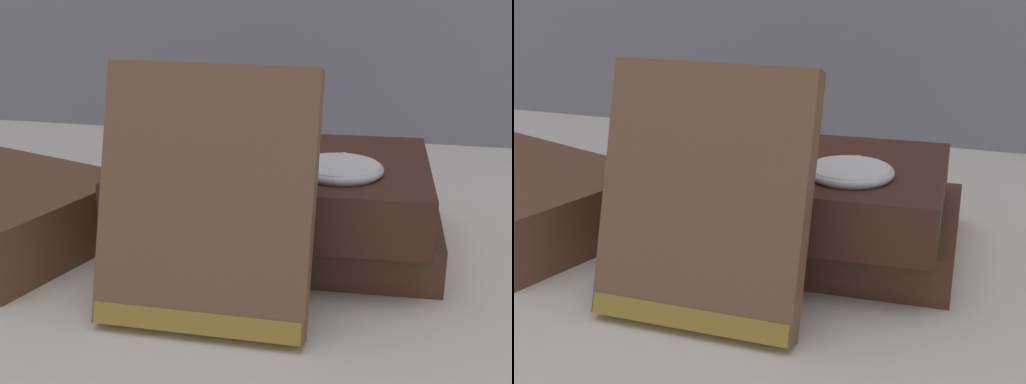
{
  "view_description": "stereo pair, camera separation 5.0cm",
  "coord_description": "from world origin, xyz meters",
  "views": [
    {
      "loc": [
        0.1,
        -0.42,
        0.2
      ],
      "look_at": [
        0.01,
        0.01,
        0.05
      ],
      "focal_mm": 50.0,
      "sensor_mm": 36.0,
      "label": 1
    },
    {
      "loc": [
        0.15,
        -0.4,
        0.2
      ],
      "look_at": [
        0.01,
        0.01,
        0.05
      ],
      "focal_mm": 50.0,
      "sensor_mm": 36.0,
      "label": 2
    }
  ],
  "objects": [
    {
      "name": "book_leaning_front",
      "position": [
        -0.0,
        -0.07,
        0.07
      ],
      "size": [
        0.12,
        0.06,
        0.14
      ],
      "rotation": [
        -0.33,
        0.0,
        0.0
      ],
      "color": "brown",
      "rests_on": "ground_plane"
    },
    {
      "name": "ground_plane",
      "position": [
        0.0,
        0.0,
        0.0
      ],
      "size": [
        3.0,
        3.0,
        0.0
      ],
      "primitive_type": "plane",
      "color": "silver"
    },
    {
      "name": "pocket_watch",
      "position": [
        0.06,
        -0.0,
        0.07
      ],
      "size": [
        0.05,
        0.06,
        0.01
      ],
      "color": "white",
      "rests_on": "book_flat_top"
    },
    {
      "name": "book_flat_top",
      "position": [
        0.02,
        0.02,
        0.05
      ],
      "size": [
        0.2,
        0.15,
        0.04
      ],
      "rotation": [
        0.0,
        0.0,
        0.06
      ],
      "color": "#422319",
      "rests_on": "book_flat_bottom"
    },
    {
      "name": "book_flat_bottom",
      "position": [
        0.02,
        0.04,
        0.02
      ],
      "size": [
        0.2,
        0.15,
        0.03
      ],
      "rotation": [
        0.0,
        0.0,
        0.05
      ],
      "color": "#4C2D1E",
      "rests_on": "ground_plane"
    }
  ]
}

